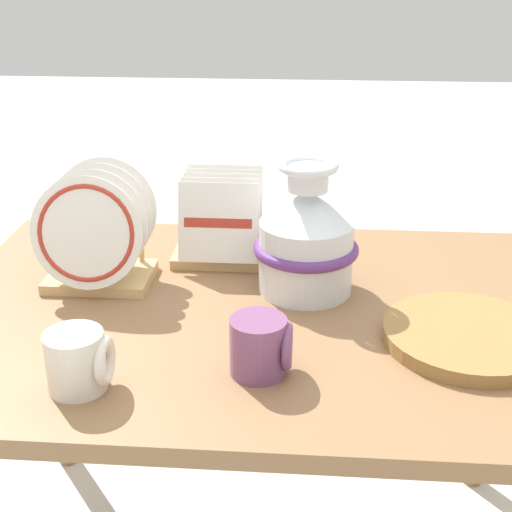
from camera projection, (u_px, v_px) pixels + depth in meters
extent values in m
cube|color=olive|center=(256.00, 315.00, 1.42)|extent=(1.27, 0.88, 0.03)
cylinder|color=olive|center=(56.00, 358.00, 1.96)|extent=(0.06, 0.06, 0.70)
cylinder|color=olive|center=(487.00, 375.00, 1.88)|extent=(0.06, 0.06, 0.70)
cylinder|color=silver|center=(306.00, 257.00, 1.45)|extent=(0.19, 0.19, 0.15)
cone|color=silver|center=(307.00, 206.00, 1.41)|extent=(0.19, 0.19, 0.07)
cylinder|color=silver|center=(308.00, 178.00, 1.39)|extent=(0.08, 0.08, 0.05)
torus|color=silver|center=(308.00, 166.00, 1.38)|extent=(0.12, 0.12, 0.02)
torus|color=#60337A|center=(306.00, 248.00, 1.45)|extent=(0.21, 0.21, 0.02)
cube|color=tan|center=(101.00, 277.00, 1.51)|extent=(0.22, 0.15, 0.02)
cylinder|color=tan|center=(73.00, 243.00, 1.56)|extent=(0.01, 0.01, 0.08)
cylinder|color=tan|center=(141.00, 245.00, 1.55)|extent=(0.01, 0.01, 0.08)
cylinder|color=white|center=(86.00, 233.00, 1.40)|extent=(0.23, 0.06, 0.22)
torus|color=#B23323|center=(86.00, 233.00, 1.40)|extent=(0.20, 0.06, 0.19)
cylinder|color=white|center=(93.00, 225.00, 1.44)|extent=(0.23, 0.06, 0.22)
cylinder|color=white|center=(99.00, 217.00, 1.48)|extent=(0.23, 0.06, 0.22)
cylinder|color=white|center=(105.00, 210.00, 1.53)|extent=(0.23, 0.06, 0.22)
cube|color=tan|center=(223.00, 253.00, 1.63)|extent=(0.22, 0.15, 0.02)
cylinder|color=tan|center=(193.00, 223.00, 1.67)|extent=(0.01, 0.01, 0.08)
cylinder|color=tan|center=(258.00, 225.00, 1.66)|extent=(0.01, 0.01, 0.08)
cube|color=white|center=(218.00, 223.00, 1.53)|extent=(0.17, 0.05, 0.17)
cube|color=white|center=(220.00, 217.00, 1.56)|extent=(0.17, 0.05, 0.17)
cube|color=white|center=(222.00, 212.00, 1.59)|extent=(0.17, 0.05, 0.17)
cube|color=white|center=(224.00, 207.00, 1.62)|extent=(0.17, 0.05, 0.17)
cube|color=white|center=(225.00, 202.00, 1.65)|extent=(0.17, 0.05, 0.17)
cube|color=#B23323|center=(218.00, 223.00, 1.53)|extent=(0.15, 0.01, 0.02)
cylinder|color=olive|center=(467.00, 340.00, 1.28)|extent=(0.30, 0.30, 0.01)
cylinder|color=olive|center=(468.00, 336.00, 1.28)|extent=(0.30, 0.30, 0.01)
cylinder|color=olive|center=(468.00, 332.00, 1.27)|extent=(0.30, 0.30, 0.01)
cylinder|color=silver|center=(76.00, 361.00, 1.13)|extent=(0.10, 0.10, 0.10)
torus|color=silver|center=(105.00, 361.00, 1.13)|extent=(0.02, 0.08, 0.08)
cylinder|color=#7A4770|center=(258.00, 346.00, 1.18)|extent=(0.10, 0.10, 0.10)
torus|color=#7A4770|center=(287.00, 346.00, 1.17)|extent=(0.02, 0.08, 0.08)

